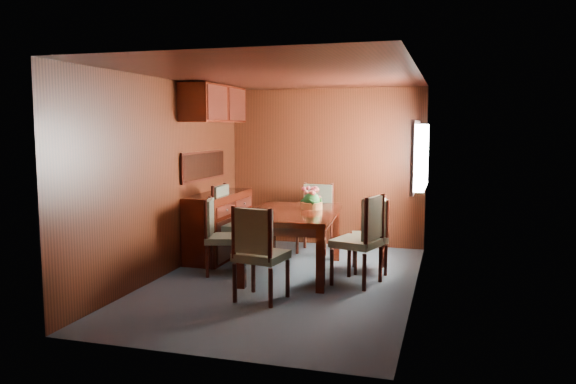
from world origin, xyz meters
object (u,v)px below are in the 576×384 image
(sideboard, at_px, (219,225))
(chair_head, at_px, (258,249))
(dining_table, at_px, (293,220))
(flower_centerpiece, at_px, (312,198))
(chair_right_near, at_px, (363,235))
(chair_left_near, at_px, (218,232))

(sideboard, distance_m, chair_head, 2.16)
(dining_table, bearing_deg, chair_head, -96.58)
(chair_head, relative_size, flower_centerpiece, 3.45)
(chair_head, bearing_deg, chair_right_near, 53.74)
(sideboard, height_order, chair_head, chair_head)
(sideboard, distance_m, chair_right_near, 2.32)
(chair_head, xyz_separation_m, flower_centerpiece, (0.21, 1.48, 0.36))
(chair_right_near, xyz_separation_m, flower_centerpiece, (-0.74, 0.54, 0.34))
(chair_right_near, height_order, flower_centerpiece, flower_centerpiece)
(chair_right_near, relative_size, flower_centerpiece, 3.56)
(dining_table, height_order, chair_head, chair_head)
(chair_left_near, bearing_deg, chair_head, 26.11)
(chair_right_near, relative_size, chair_head, 1.03)
(chair_right_near, bearing_deg, dining_table, 89.71)
(dining_table, relative_size, chair_head, 1.72)
(sideboard, bearing_deg, chair_head, -56.13)
(chair_right_near, height_order, chair_head, chair_right_near)
(chair_left_near, height_order, chair_right_near, chair_right_near)
(chair_left_near, bearing_deg, sideboard, -173.25)
(chair_right_near, distance_m, flower_centerpiece, 0.98)
(dining_table, xyz_separation_m, flower_centerpiece, (0.17, 0.25, 0.25))
(dining_table, bearing_deg, flower_centerpiece, 50.27)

